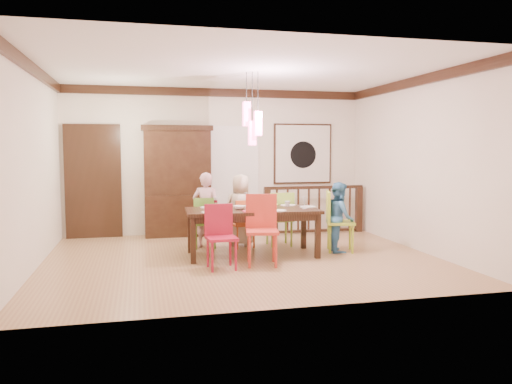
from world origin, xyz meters
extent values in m
plane|color=#9D714C|center=(0.00, 0.00, 0.00)|extent=(6.00, 6.00, 0.00)
plane|color=white|center=(0.00, 0.00, 2.90)|extent=(6.00, 6.00, 0.00)
plane|color=beige|center=(0.00, 2.50, 1.45)|extent=(6.00, 0.00, 6.00)
plane|color=beige|center=(-3.00, 0.00, 1.45)|extent=(0.00, 5.00, 5.00)
plane|color=beige|center=(3.00, 0.00, 1.45)|extent=(0.00, 5.00, 5.00)
cube|color=black|center=(-2.40, 2.45, 1.05)|extent=(1.04, 0.07, 2.24)
cube|color=silver|center=(0.35, 2.46, 1.05)|extent=(0.97, 0.05, 2.22)
cube|color=black|center=(1.80, 2.47, 1.60)|extent=(1.25, 0.04, 1.25)
cube|color=silver|center=(1.80, 2.44, 1.60)|extent=(1.18, 0.02, 1.18)
cylinder|color=black|center=(1.80, 2.43, 1.58)|extent=(0.56, 0.01, 0.56)
cube|color=#F04883|center=(0.12, 0.23, 2.25)|extent=(0.11, 0.11, 0.38)
cylinder|color=black|center=(0.12, 0.23, 2.67)|extent=(0.01, 0.01, 0.46)
cube|color=#F04883|center=(0.28, 0.13, 2.10)|extent=(0.11, 0.11, 0.38)
cylinder|color=black|center=(0.28, 0.13, 2.59)|extent=(0.01, 0.01, 0.61)
cube|color=#F04883|center=(0.20, 0.18, 1.95)|extent=(0.11, 0.11, 0.38)
cylinder|color=black|center=(0.20, 0.18, 2.52)|extent=(0.01, 0.01, 0.76)
cube|color=black|center=(0.20, 0.18, 0.72)|extent=(2.13, 1.04, 0.05)
cube|color=black|center=(-0.77, 0.58, 0.35)|extent=(0.08, 0.08, 0.70)
cube|color=black|center=(1.16, 0.58, 0.35)|extent=(0.08, 0.08, 0.70)
cube|color=black|center=(-0.77, -0.21, 0.35)|extent=(0.08, 0.08, 0.70)
cube|color=black|center=(1.16, -0.21, 0.35)|extent=(0.08, 0.08, 0.70)
cube|color=black|center=(0.20, 0.60, 0.65)|extent=(1.89, 0.12, 0.10)
cube|color=black|center=(0.20, -0.23, 0.65)|extent=(1.89, 0.12, 0.10)
cube|color=#619C31|center=(-0.47, 1.00, 0.43)|extent=(0.40, 0.40, 0.04)
cube|color=#619C31|center=(-0.47, 1.00, 0.66)|extent=(0.40, 0.04, 0.43)
cylinder|color=#619C31|center=(-0.63, 0.84, 0.21)|extent=(0.03, 0.03, 0.42)
cylinder|color=#619C31|center=(-0.31, 0.84, 0.21)|extent=(0.03, 0.03, 0.42)
cylinder|color=#619C31|center=(-0.63, 1.16, 0.21)|extent=(0.03, 0.03, 0.42)
cylinder|color=#619C31|center=(-0.31, 1.16, 0.21)|extent=(0.03, 0.03, 0.42)
cube|color=#BE4E20|center=(0.18, 0.88, 0.40)|extent=(0.44, 0.44, 0.04)
cube|color=#BE4E20|center=(0.18, 0.88, 0.63)|extent=(0.38, 0.10, 0.41)
cylinder|color=#BE4E20|center=(0.03, 0.72, 0.20)|extent=(0.03, 0.03, 0.39)
cylinder|color=#BE4E20|center=(0.33, 0.72, 0.20)|extent=(0.03, 0.03, 0.39)
cylinder|color=#BE4E20|center=(0.03, 1.03, 0.20)|extent=(0.03, 0.03, 0.39)
cylinder|color=#BE4E20|center=(0.33, 1.03, 0.20)|extent=(0.03, 0.03, 0.39)
cube|color=#84AE37|center=(0.85, 0.89, 0.46)|extent=(0.43, 0.43, 0.04)
cube|color=#84AE37|center=(0.85, 0.89, 0.72)|extent=(0.43, 0.04, 0.47)
cylinder|color=#84AE37|center=(0.67, 0.71, 0.22)|extent=(0.04, 0.04, 0.45)
cylinder|color=#84AE37|center=(1.02, 0.71, 0.22)|extent=(0.04, 0.04, 0.45)
cylinder|color=#84AE37|center=(0.67, 1.06, 0.22)|extent=(0.04, 0.04, 0.45)
cylinder|color=#84AE37|center=(1.02, 1.06, 0.22)|extent=(0.04, 0.04, 0.45)
cube|color=maroon|center=(-0.43, -0.60, 0.44)|extent=(0.43, 0.43, 0.04)
cube|color=maroon|center=(-0.43, -0.60, 0.69)|extent=(0.41, 0.06, 0.45)
cylinder|color=maroon|center=(-0.59, -0.76, 0.22)|extent=(0.04, 0.04, 0.43)
cylinder|color=maroon|center=(-0.26, -0.76, 0.22)|extent=(0.04, 0.04, 0.43)
cylinder|color=maroon|center=(-0.59, -0.43, 0.22)|extent=(0.04, 0.04, 0.43)
cylinder|color=maroon|center=(-0.26, -0.43, 0.22)|extent=(0.04, 0.04, 0.43)
cube|color=red|center=(0.19, -0.50, 0.50)|extent=(0.54, 0.54, 0.04)
cube|color=red|center=(0.19, -0.50, 0.78)|extent=(0.47, 0.13, 0.51)
cylinder|color=red|center=(0.00, -0.68, 0.24)|extent=(0.04, 0.04, 0.49)
cylinder|color=red|center=(0.38, -0.68, 0.24)|extent=(0.04, 0.04, 0.49)
cylinder|color=red|center=(0.00, -0.31, 0.24)|extent=(0.04, 0.04, 0.49)
cylinder|color=red|center=(0.38, -0.31, 0.24)|extent=(0.04, 0.04, 0.49)
cube|color=#A6C42C|center=(1.70, 0.17, 0.48)|extent=(0.57, 0.57, 0.04)
cube|color=#A6C42C|center=(1.70, 0.17, 0.75)|extent=(0.18, 0.44, 0.49)
cylinder|color=#A6C42C|center=(1.52, -0.02, 0.24)|extent=(0.04, 0.04, 0.47)
cylinder|color=#A6C42C|center=(1.88, -0.02, 0.24)|extent=(0.04, 0.04, 0.47)
cylinder|color=#A6C42C|center=(1.52, 0.35, 0.24)|extent=(0.04, 0.04, 0.47)
cylinder|color=#A6C42C|center=(1.88, 0.35, 0.24)|extent=(0.04, 0.04, 0.47)
cube|color=black|center=(-0.82, 2.28, 0.41)|extent=(1.27, 0.44, 0.82)
cube|color=black|center=(-0.82, 2.30, 1.45)|extent=(1.27, 0.40, 1.27)
cube|color=black|center=(-0.82, 2.49, 1.45)|extent=(1.09, 0.02, 1.09)
cube|color=black|center=(-0.82, 2.30, 2.10)|extent=(1.36, 0.44, 0.10)
cube|color=black|center=(0.90, 1.95, 0.46)|extent=(0.12, 0.12, 0.92)
cube|color=black|center=(2.85, 1.95, 0.46)|extent=(0.12, 0.12, 0.92)
cube|color=black|center=(1.88, 1.95, 0.93)|extent=(2.07, 0.08, 0.06)
cube|color=black|center=(1.88, 1.95, 0.05)|extent=(1.95, 0.06, 0.05)
imported|color=#D8A4AF|center=(-0.44, 0.99, 0.65)|extent=(0.55, 0.46, 1.30)
imported|color=#C4B094|center=(0.18, 1.01, 0.63)|extent=(0.72, 0.60, 1.26)
imported|color=teal|center=(1.67, 0.14, 0.58)|extent=(0.53, 0.63, 1.16)
imported|color=yellow|center=(0.40, 0.09, 0.79)|extent=(0.40, 0.40, 0.09)
imported|color=white|center=(-0.02, 0.15, 0.78)|extent=(0.23, 0.23, 0.06)
imported|color=silver|center=(-0.25, 0.00, 0.80)|extent=(0.15, 0.15, 0.09)
imported|color=silver|center=(0.85, 0.41, 0.79)|extent=(0.12, 0.12, 0.09)
cylinder|color=white|center=(-0.46, 0.50, 0.76)|extent=(0.26, 0.26, 0.01)
cylinder|color=white|center=(0.23, 0.48, 0.76)|extent=(0.26, 0.26, 0.01)
cylinder|color=white|center=(0.90, 0.52, 0.76)|extent=(0.26, 0.26, 0.01)
cylinder|color=white|center=(-0.52, -0.12, 0.76)|extent=(0.26, 0.26, 0.01)
cylinder|color=white|center=(0.52, -0.17, 0.76)|extent=(0.26, 0.26, 0.01)
cylinder|color=white|center=(1.14, 0.20, 0.76)|extent=(0.26, 0.26, 0.01)
cube|color=#D83359|center=(0.07, -0.15, 0.76)|extent=(0.18, 0.14, 0.01)
camera|label=1|loc=(-1.55, -7.50, 1.71)|focal=35.00mm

